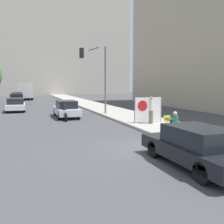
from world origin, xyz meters
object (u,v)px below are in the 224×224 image
at_px(seated_protester, 175,122).
at_px(jogger_on_sidewalk, 151,110).
at_px(car_on_road_distant, 17,99).
at_px(car_on_road_nearest, 66,109).
at_px(motorcycle_on_road, 64,113).
at_px(car_on_road_far_lane, 17,97).
at_px(protest_banner, 148,109).
at_px(city_bus_on_road, 25,90).
at_px(traffic_light_pole, 97,69).
at_px(parked_car_curbside, 196,146).
at_px(car_on_road_midblock, 16,105).

bearing_deg(seated_protester, jogger_on_sidewalk, 79.46).
bearing_deg(car_on_road_distant, car_on_road_nearest, -74.28).
bearing_deg(car_on_road_distant, jogger_on_sidewalk, -67.78).
bearing_deg(motorcycle_on_road, car_on_road_far_lane, 99.17).
height_order(seated_protester, protest_banner, protest_banner).
relative_size(city_bus_on_road, motorcycle_on_road, 4.95).
bearing_deg(car_on_road_nearest, protest_banner, -52.23).
height_order(protest_banner, car_on_road_distant, protest_banner).
distance_m(seated_protester, motorcycle_on_road, 9.41).
xyz_separation_m(seated_protester, traffic_light_pole, (-1.33, 10.22, 3.34)).
xyz_separation_m(seated_protester, parked_car_curbside, (-2.09, -4.35, -0.11)).
distance_m(car_on_road_distant, motorcycle_on_road, 17.42).
bearing_deg(motorcycle_on_road, protest_banner, -39.45).
distance_m(city_bus_on_road, motorcycle_on_road, 31.61).
xyz_separation_m(car_on_road_midblock, city_bus_on_road, (1.17, 23.09, 1.12)).
bearing_deg(car_on_road_distant, car_on_road_far_lane, 90.76).
bearing_deg(traffic_light_pole, car_on_road_midblock, 137.55).
relative_size(protest_banner, car_on_road_far_lane, 0.46).
height_order(jogger_on_sidewalk, car_on_road_distant, jogger_on_sidewalk).
bearing_deg(jogger_on_sidewalk, protest_banner, -111.98).
distance_m(traffic_light_pole, city_bus_on_road, 30.14).
height_order(parked_car_curbside, motorcycle_on_road, parked_car_curbside).
distance_m(seated_protester, car_on_road_distant, 26.57).
distance_m(car_on_road_nearest, car_on_road_far_lane, 22.98).
height_order(protest_banner, motorcycle_on_road, protest_banner).
distance_m(parked_car_curbside, car_on_road_far_lane, 37.48).
distance_m(parked_car_curbside, motorcycle_on_road, 12.81).
relative_size(protest_banner, car_on_road_distant, 0.48).
distance_m(protest_banner, car_on_road_nearest, 7.56).
height_order(parked_car_curbside, car_on_road_midblock, same).
distance_m(seated_protester, city_bus_on_road, 40.35).
bearing_deg(jogger_on_sidewalk, car_on_road_far_lane, -89.90).
xyz_separation_m(parked_car_curbside, car_on_road_nearest, (-2.03, 14.37, 0.02)).
distance_m(jogger_on_sidewalk, parked_car_curbside, 8.29).
distance_m(jogger_on_sidewalk, traffic_light_pole, 7.56).
bearing_deg(seated_protester, car_on_road_far_lane, 101.48).
xyz_separation_m(traffic_light_pole, car_on_road_far_lane, (-7.17, 22.36, -3.39)).
bearing_deg(parked_car_curbside, car_on_road_far_lane, 99.84).
height_order(car_on_road_midblock, car_on_road_far_lane, car_on_road_far_lane).
xyz_separation_m(parked_car_curbside, car_on_road_distant, (-6.31, 29.56, 0.07)).
bearing_deg(car_on_road_far_lane, car_on_road_distant, -89.24).
bearing_deg(seated_protester, car_on_road_nearest, 109.22).
xyz_separation_m(car_on_road_far_lane, city_bus_on_road, (1.35, 7.12, 1.07)).
bearing_deg(car_on_road_far_lane, parked_car_curbside, -80.16).
relative_size(traffic_light_pole, car_on_road_nearest, 1.29).
bearing_deg(protest_banner, car_on_road_midblock, 125.08).
height_order(seated_protester, city_bus_on_road, city_bus_on_road).
height_order(car_on_road_nearest, city_bus_on_road, city_bus_on_road).
bearing_deg(traffic_light_pole, protest_banner, -73.47).
relative_size(protest_banner, car_on_road_midblock, 0.45).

